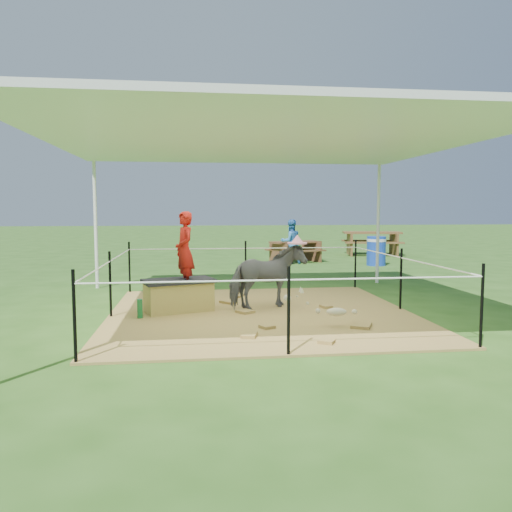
{
  "coord_description": "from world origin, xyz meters",
  "views": [
    {
      "loc": [
        -1.02,
        -7.51,
        1.6
      ],
      "look_at": [
        0.0,
        0.6,
        0.85
      ],
      "focal_mm": 35.0,
      "sensor_mm": 36.0,
      "label": 1
    }
  ],
  "objects": [
    {
      "name": "ground",
      "position": [
        0.0,
        0.0,
        0.0
      ],
      "size": [
        90.0,
        90.0,
        0.0
      ],
      "primitive_type": "plane",
      "color": "#2D5919",
      "rests_on": "ground"
    },
    {
      "name": "straw_bale",
      "position": [
        -1.26,
        0.27,
        0.25
      ],
      "size": [
        1.11,
        0.8,
        0.45
      ],
      "primitive_type": "cube",
      "rotation": [
        0.0,
        0.0,
        0.32
      ],
      "color": "#A78B3C",
      "rests_on": "hay_patch"
    },
    {
      "name": "pony",
      "position": [
        0.14,
        0.29,
        0.54
      ],
      "size": [
        1.34,
        0.98,
        1.03
      ],
      "primitive_type": "imported",
      "rotation": [
        0.0,
        0.0,
        1.97
      ],
      "color": "#48484D",
      "rests_on": "hay_patch"
    },
    {
      "name": "foal",
      "position": [
        0.89,
        -1.06,
        0.26
      ],
      "size": [
        0.86,
        0.52,
        0.46
      ],
      "primitive_type": null,
      "rotation": [
        0.0,
        0.0,
        -0.08
      ],
      "color": "beige",
      "rests_on": "hay_patch"
    },
    {
      "name": "picnic_table_far",
      "position": [
        5.31,
        9.63,
        0.42
      ],
      "size": [
        2.26,
        1.82,
        0.84
      ],
      "primitive_type": "cube",
      "rotation": [
        0.0,
        0.0,
        -0.2
      ],
      "color": "brown",
      "rests_on": "ground"
    },
    {
      "name": "woman",
      "position": [
        -1.16,
        0.27,
        1.08
      ],
      "size": [
        0.41,
        0.51,
        1.21
      ],
      "primitive_type": "imported",
      "rotation": [
        0.0,
        0.0,
        -1.25
      ],
      "color": "red",
      "rests_on": "straw_bale"
    },
    {
      "name": "dark_cloth",
      "position": [
        -1.26,
        0.27,
        0.51
      ],
      "size": [
        1.2,
        0.87,
        0.06
      ],
      "primitive_type": "cube",
      "rotation": [
        0.0,
        0.0,
        0.32
      ],
      "color": "black",
      "rests_on": "straw_bale"
    },
    {
      "name": "canopy_tent",
      "position": [
        0.0,
        0.0,
        2.69
      ],
      "size": [
        6.3,
        6.3,
        2.9
      ],
      "color": "silver",
      "rests_on": "ground"
    },
    {
      "name": "pink_hat",
      "position": [
        0.14,
        0.29,
        1.13
      ],
      "size": [
        0.32,
        0.32,
        0.15
      ],
      "primitive_type": "cylinder",
      "color": "pink",
      "rests_on": "pony"
    },
    {
      "name": "green_bottle",
      "position": [
        -1.81,
        -0.18,
        0.17
      ],
      "size": [
        0.1,
        0.1,
        0.28
      ],
      "primitive_type": "cylinder",
      "rotation": [
        0.0,
        0.0,
        0.32
      ],
      "color": "#186F30",
      "rests_on": "hay_patch"
    },
    {
      "name": "trash_barrel",
      "position": [
        4.24,
        6.36,
        0.42
      ],
      "size": [
        0.66,
        0.66,
        0.84
      ],
      "primitive_type": "cylinder",
      "rotation": [
        0.0,
        0.0,
        -0.25
      ],
      "color": "#183FB8",
      "rests_on": "ground"
    },
    {
      "name": "picnic_table_near",
      "position": [
        2.11,
        7.63,
        0.32
      ],
      "size": [
        1.83,
        1.58,
        0.64
      ],
      "primitive_type": "cube",
      "rotation": [
        0.0,
        0.0,
        0.35
      ],
      "color": "brown",
      "rests_on": "ground"
    },
    {
      "name": "rope_fence",
      "position": [
        0.0,
        -0.0,
        0.64
      ],
      "size": [
        4.54,
        4.54,
        1.0
      ],
      "color": "black",
      "rests_on": "ground"
    },
    {
      "name": "hay_patch",
      "position": [
        0.0,
        0.0,
        0.01
      ],
      "size": [
        4.6,
        4.6,
        0.03
      ],
      "primitive_type": "cube",
      "color": "brown",
      "rests_on": "ground"
    },
    {
      "name": "distant_person",
      "position": [
        1.86,
        7.08,
        0.66
      ],
      "size": [
        0.75,
        0.64,
        1.33
      ],
      "primitive_type": "imported",
      "rotation": [
        0.0,
        0.0,
        3.39
      ],
      "color": "#377DCE",
      "rests_on": "ground"
    }
  ]
}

